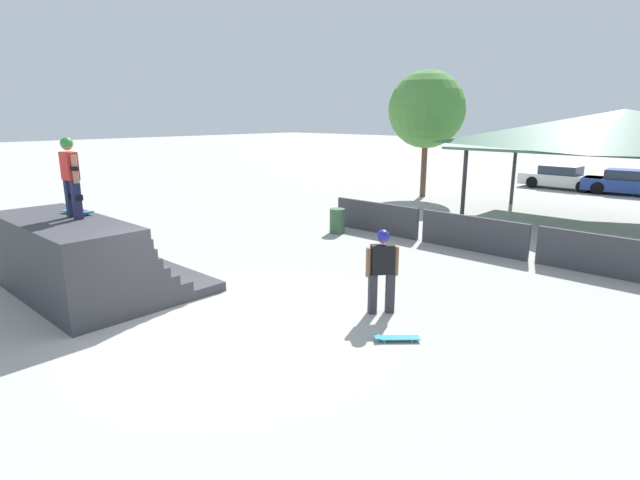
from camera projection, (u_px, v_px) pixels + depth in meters
name	position (u px, v px, depth m)	size (l,w,h in m)	color
ground_plane	(211.00, 327.00, 9.61)	(160.00, 160.00, 0.00)	#A3A09B
quarter_pipe_ramp	(82.00, 261.00, 11.22)	(4.44, 3.46, 1.77)	#38383D
skater_on_deck	(70.00, 172.00, 10.71)	(0.74, 0.26, 1.74)	#1E2347
skateboard_on_deck	(78.00, 212.00, 11.35)	(0.86, 0.47, 0.09)	green
bystander_walking	(382.00, 265.00, 10.05)	(0.51, 0.61, 1.76)	#2D2D33
skateboard_on_ground	(396.00, 338.00, 9.00)	(0.73, 0.71, 0.09)	green
barrier_fence	(473.00, 234.00, 14.89)	(10.51, 0.12, 1.05)	#3D3D42
pavilion_shelter	(623.00, 131.00, 17.45)	(10.95, 5.62, 4.17)	#2D2D33
tree_far_back	(427.00, 110.00, 24.02)	(3.69, 3.69, 6.08)	brown
trash_bin	(337.00, 221.00, 17.19)	(0.52, 0.52, 0.85)	#385B3D
parked_car_white	(562.00, 178.00, 27.54)	(4.35, 1.76, 1.27)	silver
parked_car_blue	(628.00, 183.00, 25.45)	(4.32, 2.01, 1.27)	navy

